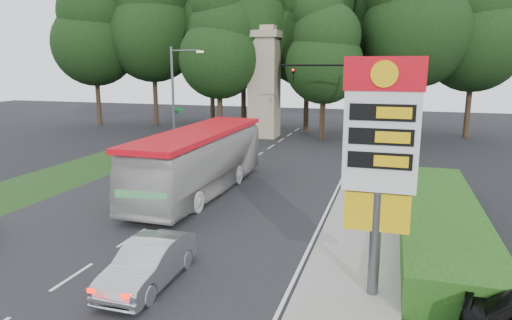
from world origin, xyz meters
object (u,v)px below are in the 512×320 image
(monument, at_px, (264,82))
(sedan_silver, at_px, (149,263))
(traffic_signal_mast, at_px, (341,92))
(transit_bus, at_px, (200,162))
(streetlight_signs, at_px, (175,93))
(gas_station_pylon, at_px, (380,147))

(monument, bearing_deg, sedan_silver, -81.06)
(traffic_signal_mast, distance_m, transit_bus, 14.73)
(streetlight_signs, relative_size, monument, 0.80)
(streetlight_signs, height_order, monument, monument)
(monument, bearing_deg, gas_station_pylon, -68.20)
(sedan_silver, bearing_deg, transit_bus, 104.20)
(gas_station_pylon, xyz_separation_m, monument, (-11.20, 28.01, 0.66))
(monument, bearing_deg, traffic_signal_mast, -38.00)
(traffic_signal_mast, bearing_deg, streetlight_signs, -171.08)
(gas_station_pylon, relative_size, streetlight_signs, 0.86)
(traffic_signal_mast, height_order, sedan_silver, traffic_signal_mast)
(traffic_signal_mast, height_order, streetlight_signs, streetlight_signs)
(monument, xyz_separation_m, transit_bus, (1.96, -19.23, -3.44))
(streetlight_signs, xyz_separation_m, sedan_silver, (9.58, -21.17, -3.75))
(monument, distance_m, sedan_silver, 29.84)
(gas_station_pylon, height_order, monument, monument)
(monument, height_order, transit_bus, monument)
(traffic_signal_mast, bearing_deg, sedan_silver, -97.61)
(gas_station_pylon, xyz_separation_m, streetlight_signs, (-16.19, 20.01, -0.01))
(traffic_signal_mast, relative_size, sedan_silver, 1.72)
(sedan_silver, bearing_deg, streetlight_signs, 113.68)
(traffic_signal_mast, xyz_separation_m, monument, (-7.68, 6.00, 0.43))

